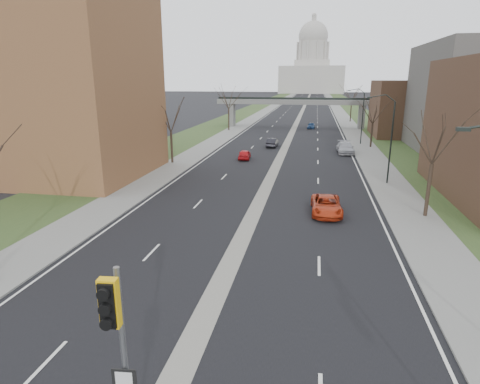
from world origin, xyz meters
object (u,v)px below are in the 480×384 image
(car_right_near, at_px, (326,205))
(car_right_far, at_px, (311,126))
(car_left_far, at_px, (272,143))
(signal_pole_median, at_px, (117,336))
(car_left_near, at_px, (244,154))
(car_right_mid, at_px, (345,148))

(car_right_near, relative_size, car_right_far, 1.30)
(car_left_far, bearing_deg, signal_pole_median, 94.18)
(car_left_near, relative_size, car_right_near, 0.75)
(car_left_near, xyz_separation_m, car_right_near, (10.13, -20.86, 0.05))
(car_right_mid, height_order, car_right_far, car_right_mid)
(car_right_near, bearing_deg, car_left_near, 113.60)
(car_right_far, bearing_deg, car_right_mid, -77.46)
(signal_pole_median, relative_size, car_right_far, 1.51)
(signal_pole_median, distance_m, car_right_mid, 51.37)
(car_left_far, relative_size, car_right_far, 1.09)
(car_right_mid, relative_size, car_right_far, 1.43)
(car_left_near, distance_m, car_left_far, 10.96)
(signal_pole_median, bearing_deg, car_right_near, 70.12)
(car_right_far, bearing_deg, signal_pole_median, -90.15)
(car_left_near, xyz_separation_m, car_right_mid, (13.37, 6.96, 0.16))
(car_left_far, height_order, car_right_mid, car_right_mid)
(signal_pole_median, bearing_deg, car_left_near, 90.15)
(car_right_near, bearing_deg, car_right_mid, 81.06)
(car_right_far, bearing_deg, car_left_near, -100.04)
(signal_pole_median, height_order, car_right_far, signal_pole_median)
(signal_pole_median, xyz_separation_m, car_left_near, (-4.35, 43.50, -3.34))
(car_right_mid, xyz_separation_m, car_right_far, (-5.18, 29.56, -0.14))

